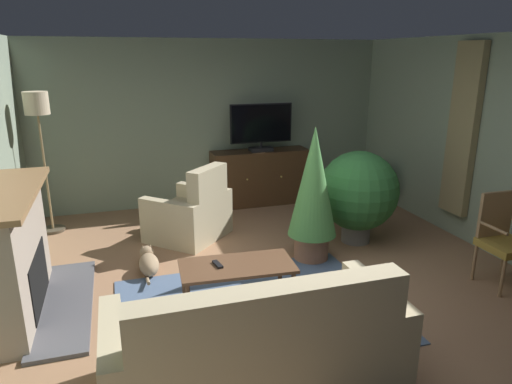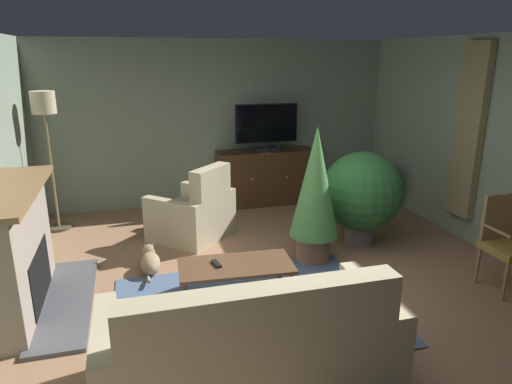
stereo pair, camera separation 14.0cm
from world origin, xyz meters
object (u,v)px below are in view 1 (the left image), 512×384
(potted_plant_small_fern_corner, at_px, (313,189))
(floor_lamp, at_px, (39,123))
(armchair_angled_to_table, at_px, (191,215))
(potted_plant_on_hearth_side, at_px, (358,192))
(coffee_table, at_px, (237,269))
(tv_remote, at_px, (218,264))
(sofa_floral, at_px, (258,348))
(television, at_px, (261,126))
(side_chair_nearest_door, at_px, (503,238))
(tv_cabinet, at_px, (260,178))
(cat, at_px, (149,262))
(potted_plant_tall_palm_by_window, at_px, (375,180))
(fireplace, at_px, (13,257))

(potted_plant_small_fern_corner, bearing_deg, floor_lamp, 148.36)
(armchair_angled_to_table, height_order, potted_plant_on_hearth_side, potted_plant_on_hearth_side)
(coffee_table, xyz_separation_m, tv_remote, (-0.18, 0.04, 0.05))
(sofa_floral, height_order, potted_plant_on_hearth_side, potted_plant_on_hearth_side)
(television, distance_m, potted_plant_on_hearth_side, 2.07)
(side_chair_nearest_door, xyz_separation_m, potted_plant_on_hearth_side, (-0.87, 1.48, 0.15))
(armchair_angled_to_table, xyz_separation_m, potted_plant_small_fern_corner, (1.26, -1.08, 0.55))
(tv_cabinet, relative_size, sofa_floral, 0.73)
(side_chair_nearest_door, height_order, potted_plant_small_fern_corner, potted_plant_small_fern_corner)
(tv_remote, distance_m, sofa_floral, 1.24)
(coffee_table, height_order, side_chair_nearest_door, side_chair_nearest_door)
(tv_cabinet, xyz_separation_m, side_chair_nearest_door, (1.58, -3.38, 0.10))
(tv_cabinet, xyz_separation_m, television, (0.00, -0.05, 0.86))
(potted_plant_small_fern_corner, distance_m, cat, 2.04)
(television, distance_m, potted_plant_tall_palm_by_window, 2.00)
(tv_cabinet, xyz_separation_m, coffee_table, (-1.17, -2.95, -0.06))
(television, relative_size, tv_remote, 5.84)
(potted_plant_tall_palm_by_window, bearing_deg, potted_plant_on_hearth_side, -129.40)
(tv_cabinet, bearing_deg, fireplace, -141.59)
(tv_cabinet, relative_size, side_chair_nearest_door, 1.61)
(tv_cabinet, distance_m, television, 0.86)
(cat, bearing_deg, armchair_angled_to_table, 54.12)
(coffee_table, relative_size, floor_lamp, 0.60)
(sofa_floral, relative_size, potted_plant_on_hearth_side, 1.80)
(armchair_angled_to_table, bearing_deg, potted_plant_small_fern_corner, -40.72)
(potted_plant_tall_palm_by_window, relative_size, cat, 0.95)
(tv_remote, relative_size, armchair_angled_to_table, 0.14)
(potted_plant_small_fern_corner, xyz_separation_m, potted_plant_on_hearth_side, (0.77, 0.32, -0.20))
(tv_cabinet, xyz_separation_m, sofa_floral, (-1.34, -4.15, -0.11))
(tv_cabinet, xyz_separation_m, potted_plant_small_fern_corner, (-0.07, -2.23, 0.45))
(side_chair_nearest_door, bearing_deg, cat, 158.92)
(cat, bearing_deg, potted_plant_small_fern_corner, -6.33)
(potted_plant_on_hearth_side, bearing_deg, side_chair_nearest_door, -59.40)
(tv_cabinet, relative_size, floor_lamp, 0.83)
(tv_cabinet, bearing_deg, tv_remote, -114.98)
(tv_cabinet, distance_m, coffee_table, 3.17)
(television, bearing_deg, side_chair_nearest_door, -64.62)
(cat, bearing_deg, potted_plant_on_hearth_side, 2.43)
(cat, bearing_deg, fireplace, -157.68)
(cat, xyz_separation_m, floor_lamp, (-1.17, 1.67, 1.39))
(fireplace, bearing_deg, coffee_table, -11.90)
(sofa_floral, bearing_deg, fireplace, 138.63)
(side_chair_nearest_door, xyz_separation_m, potted_plant_small_fern_corner, (-1.65, 1.15, 0.35))
(floor_lamp, bearing_deg, potted_plant_tall_palm_by_window, -4.18)
(tv_cabinet, distance_m, potted_plant_tall_palm_by_window, 1.84)
(side_chair_nearest_door, height_order, potted_plant_on_hearth_side, potted_plant_on_hearth_side)
(potted_plant_tall_palm_by_window, bearing_deg, fireplace, -159.50)
(tv_remote, bearing_deg, fireplace, 67.94)
(potted_plant_tall_palm_by_window, bearing_deg, side_chair_nearest_door, -92.55)
(coffee_table, distance_m, side_chair_nearest_door, 2.79)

